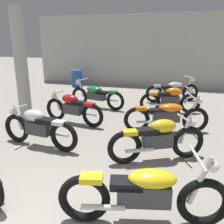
# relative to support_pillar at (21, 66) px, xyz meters

# --- Properties ---
(back_wall) EXTENTS (12.58, 0.24, 3.60)m
(back_wall) POSITION_rel_support_pillar_xyz_m (2.78, 6.59, 0.20)
(back_wall) COLOR #B2B2AD
(back_wall) RESTS_ON ground
(support_pillar) EXTENTS (0.36, 0.36, 3.20)m
(support_pillar) POSITION_rel_support_pillar_xyz_m (0.00, 0.00, 0.00)
(support_pillar) COLOR #B2B2AD
(support_pillar) RESTS_ON ground
(motorcycle_left_row_1) EXTENTS (1.97, 0.48, 0.88)m
(motorcycle_left_row_1) POSITION_rel_support_pillar_xyz_m (1.49, -1.57, -1.14)
(motorcycle_left_row_1) COLOR black
(motorcycle_left_row_1) RESTS_ON ground
(motorcycle_left_row_2) EXTENTS (1.95, 0.59, 0.88)m
(motorcycle_left_row_2) POSITION_rel_support_pillar_xyz_m (1.52, 0.09, -1.14)
(motorcycle_left_row_2) COLOR black
(motorcycle_left_row_2) RESTS_ON ground
(motorcycle_left_row_3) EXTENTS (2.14, 0.75, 0.97)m
(motorcycle_left_row_3) POSITION_rel_support_pillar_xyz_m (1.54, 1.90, -1.15)
(motorcycle_left_row_3) COLOR black
(motorcycle_left_row_3) RESTS_ON ground
(motorcycle_right_row_0) EXTENTS (2.13, 0.83, 0.97)m
(motorcycle_right_row_0) POSITION_rel_support_pillar_xyz_m (4.13, -3.24, -1.15)
(motorcycle_right_row_0) COLOR black
(motorcycle_right_row_0) RESTS_ON ground
(motorcycle_right_row_1) EXTENTS (1.78, 1.04, 0.88)m
(motorcycle_right_row_1) POSITION_rel_support_pillar_xyz_m (4.08, -1.47, -1.14)
(motorcycle_right_row_1) COLOR black
(motorcycle_right_row_1) RESTS_ON ground
(motorcycle_right_row_2) EXTENTS (2.11, 0.88, 0.97)m
(motorcycle_right_row_2) POSITION_rel_support_pillar_xyz_m (4.11, 0.17, -1.15)
(motorcycle_right_row_2) COLOR black
(motorcycle_right_row_2) RESTS_ON ground
(motorcycle_right_row_3) EXTENTS (1.93, 0.70, 0.88)m
(motorcycle_right_row_3) POSITION_rel_support_pillar_xyz_m (4.08, 1.98, -1.14)
(motorcycle_right_row_3) COLOR black
(motorcycle_right_row_3) RESTS_ON ground
(motorcycle_right_row_4) EXTENTS (1.98, 1.13, 0.97)m
(motorcycle_right_row_4) POSITION_rel_support_pillar_xyz_m (4.06, 3.64, -1.15)
(motorcycle_right_row_4) COLOR black
(motorcycle_right_row_4) RESTS_ON ground
(oil_drum) EXTENTS (0.59, 0.59, 0.85)m
(oil_drum) POSITION_rel_support_pillar_xyz_m (-0.94, 5.57, -1.18)
(oil_drum) COLOR #23519E
(oil_drum) RESTS_ON ground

